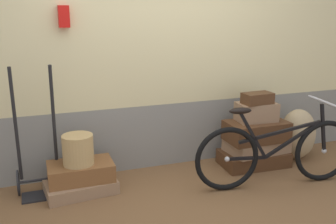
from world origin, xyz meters
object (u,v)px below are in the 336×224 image
suitcase_2 (254,158)px  suitcase_6 (257,98)px  suitcase_1 (81,171)px  suitcase_4 (256,131)px  suitcase_0 (81,186)px  suitcase_5 (256,112)px  wicker_basket (78,150)px  suitcase_3 (256,145)px  luggage_trolley (39,163)px  bicycle (276,153)px  burlap_sack (297,134)px

suitcase_2 → suitcase_6: size_ratio=2.32×
suitcase_1 → suitcase_4: suitcase_4 is taller
suitcase_0 → suitcase_5: size_ratio=1.54×
suitcase_2 → wicker_basket: (-1.92, -0.02, 0.35)m
suitcase_4 → suitcase_5: suitcase_5 is taller
suitcase_0 → suitcase_3: suitcase_3 is taller
suitcase_1 → suitcase_5: (1.91, 0.01, 0.41)m
suitcase_3 → luggage_trolley: size_ratio=0.53×
suitcase_2 → bicycle: bearing=-96.3°
suitcase_4 → luggage_trolley: 2.29m
suitcase_2 → suitcase_3: size_ratio=1.13×
suitcase_0 → suitcase_1: bearing=53.6°
suitcase_6 → suitcase_3: bearing=30.3°
suitcase_5 → wicker_basket: 1.94m
suitcase_5 → burlap_sack: size_ratio=0.71×
wicker_basket → bicycle: (1.85, -0.50, -0.09)m
wicker_basket → luggage_trolley: 0.40m
suitcase_2 → suitcase_6: bearing=-115.4°
suitcase_3 → bicycle: size_ratio=0.39×
suitcase_2 → suitcase_4: suitcase_4 is taller
suitcase_6 → wicker_basket: (-1.91, 0.01, -0.35)m
suitcase_2 → suitcase_6: suitcase_6 is taller
suitcase_6 → luggage_trolley: 2.32m
suitcase_5 → bicycle: size_ratio=0.25×
suitcase_0 → suitcase_3: (1.95, 0.02, 0.17)m
luggage_trolley → suitcase_4: bearing=-3.1°
suitcase_3 → suitcase_4: (-0.03, -0.02, 0.18)m
suitcase_1 → bicycle: bicycle is taller
suitcase_1 → burlap_sack: bearing=0.5°
suitcase_6 → bicycle: (-0.06, -0.49, -0.43)m
burlap_sack → suitcase_4: bearing=-177.3°
suitcase_3 → suitcase_4: size_ratio=0.98×
suitcase_1 → suitcase_5: bearing=0.6°
suitcase_2 → bicycle: bicycle is taller
suitcase_1 → burlap_sack: 2.48m
suitcase_5 → bicycle: bearing=-94.7°
suitcase_6 → bicycle: 0.66m
suitcase_5 → suitcase_6: suitcase_6 is taller
suitcase_0 → suitcase_5: bearing=-5.0°
suitcase_4 → suitcase_0: bearing=179.7°
bicycle → suitcase_4: bearing=81.2°
suitcase_4 → suitcase_5: 0.21m
suitcase_4 → wicker_basket: bearing=179.5°
suitcase_4 → burlap_sack: 0.58m
suitcase_3 → luggage_trolley: 2.31m
suitcase_1 → suitcase_2: (1.91, 0.00, -0.12)m
suitcase_6 → suitcase_0: bearing=176.4°
suitcase_5 → suitcase_4: bearing=-96.1°
suitcase_6 → suitcase_5: bearing=57.4°
suitcase_3 → suitcase_6: size_ratio=2.05×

